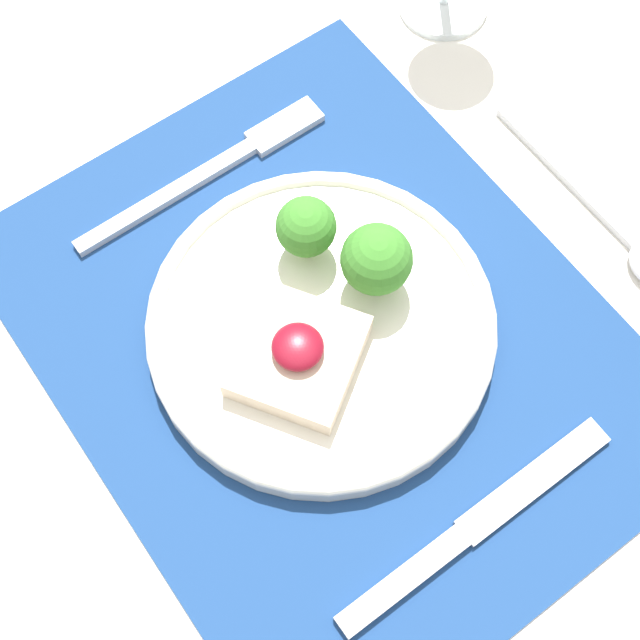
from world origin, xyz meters
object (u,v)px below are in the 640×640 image
Objects in this scene: knife at (459,538)px; spoon at (632,239)px; fork at (220,165)px; dinner_plate at (321,319)px.

spoon reaches higher than knife.
fork is at bearing 172.01° from knife.
dinner_plate is 0.16m from fork.
fork is 0.32m from spoon.
spoon is at bearing 71.15° from dinner_plate.
dinner_plate is at bearing 172.34° from knife.
dinner_plate is 1.13× the size of fork.
dinner_plate reaches higher than knife.
knife is (0.33, -0.03, 0.00)m from fork.
dinner_plate reaches higher than spoon.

